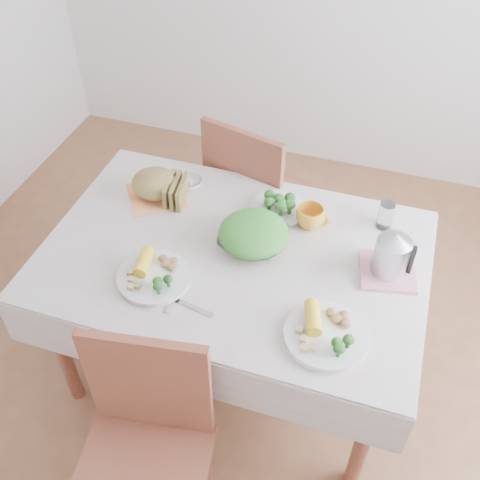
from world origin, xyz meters
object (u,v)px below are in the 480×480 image
(dining_table, at_px, (234,314))
(salad_bowl, at_px, (254,240))
(chair_far, at_px, (262,198))
(dinner_plate_right, at_px, (326,336))
(dinner_plate_left, at_px, (154,278))
(yellow_mug, at_px, (310,217))
(chair_near, at_px, (141,478))
(electric_kettle, at_px, (393,250))

(dining_table, height_order, salad_bowl, salad_bowl)
(chair_far, distance_m, dinner_plate_right, 1.16)
(salad_bowl, relative_size, dinner_plate_left, 0.94)
(dining_table, relative_size, dinner_plate_left, 5.02)
(yellow_mug, bearing_deg, chair_near, -105.69)
(chair_near, distance_m, salad_bowl, 0.95)
(chair_near, bearing_deg, dinner_plate_right, 39.08)
(dinner_plate_left, bearing_deg, electric_kettle, 20.45)
(yellow_mug, bearing_deg, chair_far, 125.82)
(chair_near, relative_size, dinner_plate_right, 3.33)
(salad_bowl, distance_m, dinner_plate_left, 0.42)
(dining_table, height_order, chair_far, chair_far)
(chair_far, xyz_separation_m, dinner_plate_right, (0.51, -1.00, 0.31))
(dinner_plate_right, height_order, yellow_mug, yellow_mug)
(dinner_plate_left, bearing_deg, chair_near, -72.72)
(dinner_plate_right, relative_size, yellow_mug, 2.46)
(dining_table, height_order, dinner_plate_right, dinner_plate_right)
(chair_near, xyz_separation_m, dinner_plate_left, (-0.18, 0.59, 0.31))
(chair_far, bearing_deg, dining_table, 111.06)
(chair_near, bearing_deg, salad_bowl, 73.94)
(yellow_mug, bearing_deg, salad_bowl, -135.22)
(electric_kettle, bearing_deg, chair_far, 159.71)
(chair_far, distance_m, electric_kettle, 1.01)
(salad_bowl, relative_size, dinner_plate_right, 0.91)
(yellow_mug, distance_m, electric_kettle, 0.39)
(chair_near, relative_size, electric_kettle, 5.26)
(chair_far, distance_m, yellow_mug, 0.66)
(chair_far, distance_m, dinner_plate_left, 0.99)
(dinner_plate_right, bearing_deg, yellow_mug, 108.60)
(chair_near, relative_size, salad_bowl, 3.68)
(dining_table, relative_size, dinner_plate_right, 4.82)
(dinner_plate_right, xyz_separation_m, yellow_mug, (-0.18, 0.54, 0.04))
(chair_far, bearing_deg, dinner_plate_right, 131.60)
(dinner_plate_right, distance_m, electric_kettle, 0.42)
(salad_bowl, xyz_separation_m, dinner_plate_right, (0.37, -0.35, -0.02))
(chair_near, relative_size, chair_far, 0.98)
(electric_kettle, bearing_deg, dining_table, -149.60)
(dining_table, height_order, electric_kettle, electric_kettle)
(dinner_plate_right, bearing_deg, salad_bowl, 135.99)
(chair_far, xyz_separation_m, yellow_mug, (0.33, -0.46, 0.34))
(chair_far, height_order, electric_kettle, electric_kettle)
(chair_near, distance_m, yellow_mug, 1.16)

